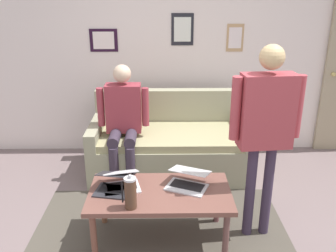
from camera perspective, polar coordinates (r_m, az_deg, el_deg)
The scene contains 10 objects.
area_rug at distance 3.23m, azimuth -1.20°, elevation -18.09°, with size 2.23×1.81×0.01m, color #4B453B.
back_wall at distance 4.62m, azimuth 0.39°, elevation 12.29°, with size 7.04×0.11×2.70m.
couch at distance 4.29m, azimuth 0.30°, elevation -2.99°, with size 1.78×0.91×0.88m.
coffee_table at distance 3.07m, azimuth -1.25°, elevation -10.88°, with size 1.16×0.63×0.47m.
laptop_left at distance 3.11m, azimuth -7.26°, elevation -8.63°, with size 0.35×0.35×0.16m.
laptop_center at distance 3.10m, azimuth 3.10°, elevation -8.56°, with size 0.42×0.41×0.14m.
laptop_right at distance 3.08m, azimuth -8.33°, elevation -9.05°, with size 0.34×0.35×0.15m.
french_press at distance 2.79m, azimuth -5.85°, elevation -10.25°, with size 0.11×0.09×0.28m.
person_standing at distance 2.98m, azimuth 14.91°, elevation 0.86°, with size 0.58×0.22×1.64m.
person_seated at distance 3.94m, azimuth -6.96°, elevation 1.30°, with size 0.55×0.51×1.28m.
Camera 1 is at (0.10, 2.37, 2.03)m, focal length 39.33 mm.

